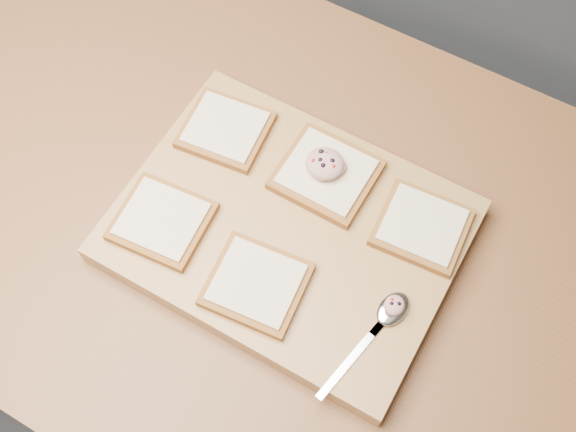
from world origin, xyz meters
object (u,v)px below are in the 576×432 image
object	(u,v)px
bread_far_center	(326,174)
spoon	(387,316)
cutting_board	(288,231)
tuna_salad_dollop	(325,164)

from	to	relation	value
bread_far_center	spoon	xyz separation A→B (m)	(0.17, -0.14, -0.00)
cutting_board	bread_far_center	distance (m)	0.10
tuna_salad_dollop	spoon	distance (m)	0.23
tuna_salad_dollop	cutting_board	bearing A→B (deg)	-92.91
spoon	tuna_salad_dollop	bearing A→B (deg)	139.42
cutting_board	spoon	world-z (taller)	spoon
tuna_salad_dollop	bread_far_center	bearing A→B (deg)	-21.00
cutting_board	spoon	bearing A→B (deg)	-16.52
bread_far_center	tuna_salad_dollop	size ratio (longest dim) A/B	2.43
bread_far_center	tuna_salad_dollop	bearing A→B (deg)	159.00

